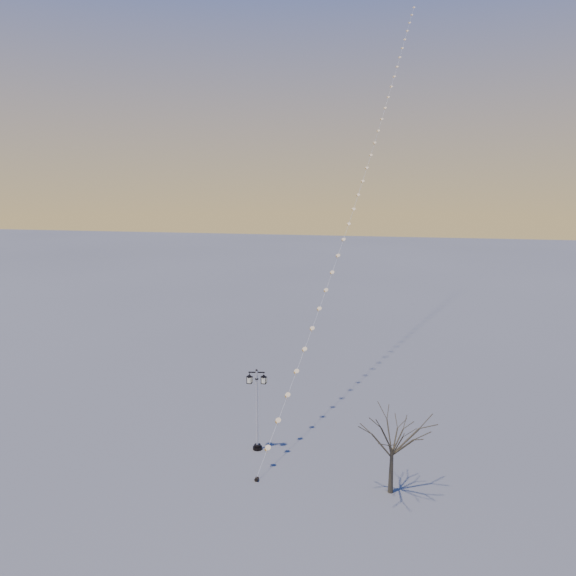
# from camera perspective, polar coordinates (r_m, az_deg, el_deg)

# --- Properties ---
(ground) EXTENTS (300.00, 300.00, 0.00)m
(ground) POSITION_cam_1_polar(r_m,az_deg,el_deg) (32.47, -2.02, -19.01)
(ground) COLOR slate
(ground) RESTS_ON ground
(street_lamp) EXTENTS (1.32, 0.60, 5.25)m
(street_lamp) POSITION_cam_1_polar(r_m,az_deg,el_deg) (33.49, -3.35, -12.49)
(street_lamp) COLOR black
(street_lamp) RESTS_ON ground
(bare_tree) EXTENTS (2.78, 2.78, 4.62)m
(bare_tree) POSITION_cam_1_polar(r_m,az_deg,el_deg) (29.52, 11.16, -15.41)
(bare_tree) COLOR #403827
(bare_tree) RESTS_ON ground
(kite_train) EXTENTS (8.31, 52.48, 39.92)m
(kite_train) POSITION_cam_1_polar(r_m,az_deg,el_deg) (52.26, 8.54, 14.81)
(kite_train) COLOR black
(kite_train) RESTS_ON ground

